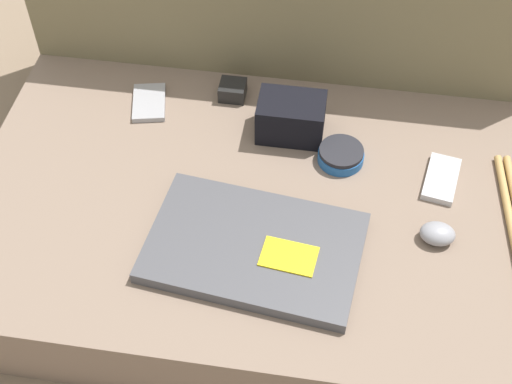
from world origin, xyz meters
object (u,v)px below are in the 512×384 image
(camera_pouch, at_px, (291,117))
(phone_black, at_px, (149,103))
(computer_mouse, at_px, (438,234))
(phone_silver, at_px, (441,179))
(charger_brick, at_px, (233,90))
(speaker_puck, at_px, (341,155))
(laptop, at_px, (255,247))

(camera_pouch, bearing_deg, phone_black, 173.15)
(computer_mouse, xyz_separation_m, phone_black, (-0.56, 0.25, -0.01))
(computer_mouse, xyz_separation_m, phone_silver, (0.01, 0.13, -0.01))
(camera_pouch, bearing_deg, computer_mouse, -38.23)
(charger_brick, bearing_deg, speaker_puck, -32.00)
(phone_black, relative_size, camera_pouch, 0.90)
(laptop, distance_m, charger_brick, 0.38)
(laptop, xyz_separation_m, charger_brick, (-0.10, 0.37, 0.00))
(camera_pouch, bearing_deg, laptop, -95.02)
(speaker_puck, bearing_deg, phone_black, 166.58)
(phone_silver, distance_m, phone_black, 0.58)
(computer_mouse, relative_size, phone_silver, 0.52)
(computer_mouse, relative_size, speaker_puck, 0.72)
(phone_silver, relative_size, camera_pouch, 0.93)
(charger_brick, bearing_deg, computer_mouse, -36.81)
(laptop, bearing_deg, charger_brick, 111.98)
(phone_black, bearing_deg, charger_brick, 4.72)
(phone_black, distance_m, camera_pouch, 0.29)
(speaker_puck, distance_m, charger_brick, 0.27)
(phone_black, xyz_separation_m, charger_brick, (0.16, 0.05, 0.01))
(computer_mouse, height_order, speaker_puck, computer_mouse)
(speaker_puck, xyz_separation_m, phone_silver, (0.18, -0.02, -0.01))
(phone_silver, distance_m, camera_pouch, 0.30)
(speaker_puck, bearing_deg, computer_mouse, -42.32)
(phone_silver, bearing_deg, speaker_puck, -177.16)
(speaker_puck, bearing_deg, camera_pouch, 150.05)
(camera_pouch, height_order, charger_brick, camera_pouch)
(camera_pouch, bearing_deg, speaker_puck, -29.95)
(charger_brick, bearing_deg, camera_pouch, -33.56)
(speaker_puck, bearing_deg, laptop, -118.81)
(phone_silver, relative_size, phone_black, 1.03)
(computer_mouse, distance_m, phone_silver, 0.13)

